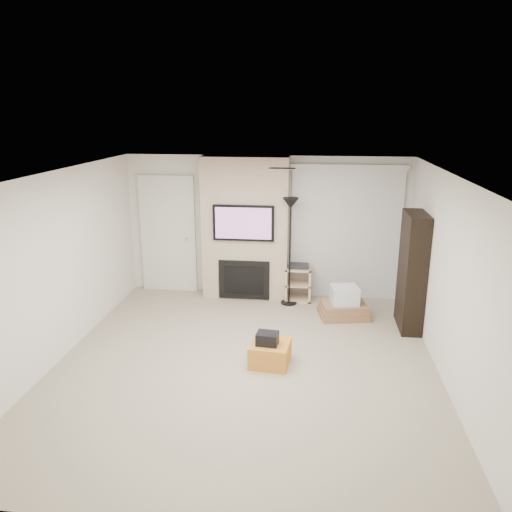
# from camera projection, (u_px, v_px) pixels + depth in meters

# --- Properties ---
(floor) EXTENTS (5.00, 5.50, 0.00)m
(floor) POSITION_uv_depth(u_px,v_px,m) (245.00, 364.00, 6.62)
(floor) COLOR tan
(floor) RESTS_ON ground
(ceiling) EXTENTS (5.00, 5.50, 0.00)m
(ceiling) POSITION_uv_depth(u_px,v_px,m) (244.00, 175.00, 5.92)
(ceiling) COLOR white
(ceiling) RESTS_ON wall_back
(wall_back) EXTENTS (5.00, 0.00, 2.50)m
(wall_back) POSITION_uv_depth(u_px,v_px,m) (266.00, 227.00, 8.89)
(wall_back) COLOR silver
(wall_back) RESTS_ON ground
(wall_front) EXTENTS (5.00, 0.00, 2.50)m
(wall_front) POSITION_uv_depth(u_px,v_px,m) (192.00, 393.00, 3.65)
(wall_front) COLOR silver
(wall_front) RESTS_ON ground
(wall_left) EXTENTS (0.00, 5.50, 2.50)m
(wall_left) POSITION_uv_depth(u_px,v_px,m) (57.00, 268.00, 6.56)
(wall_left) COLOR silver
(wall_left) RESTS_ON ground
(wall_right) EXTENTS (0.00, 5.50, 2.50)m
(wall_right) POSITION_uv_depth(u_px,v_px,m) (450.00, 283.00, 5.99)
(wall_right) COLOR silver
(wall_right) RESTS_ON ground
(hvac_vent) EXTENTS (0.35, 0.18, 0.01)m
(hvac_vent) POSITION_uv_depth(u_px,v_px,m) (282.00, 168.00, 6.64)
(hvac_vent) COLOR silver
(hvac_vent) RESTS_ON ceiling
(ottoman) EXTENTS (0.55, 0.55, 0.30)m
(ottoman) POSITION_uv_depth(u_px,v_px,m) (270.00, 353.00, 6.60)
(ottoman) COLOR orange
(ottoman) RESTS_ON floor
(black_bag) EXTENTS (0.30, 0.25, 0.16)m
(black_bag) POSITION_uv_depth(u_px,v_px,m) (267.00, 338.00, 6.50)
(black_bag) COLOR black
(black_bag) RESTS_ON ottoman
(fireplace_wall) EXTENTS (1.50, 0.47, 2.50)m
(fireplace_wall) POSITION_uv_depth(u_px,v_px,m) (245.00, 229.00, 8.74)
(fireplace_wall) COLOR #C3AA8D
(fireplace_wall) RESTS_ON floor
(entry_door) EXTENTS (1.02, 0.11, 2.14)m
(entry_door) POSITION_uv_depth(u_px,v_px,m) (168.00, 235.00, 9.12)
(entry_door) COLOR silver
(entry_door) RESTS_ON floor
(vertical_blinds) EXTENTS (1.98, 0.10, 2.37)m
(vertical_blinds) POSITION_uv_depth(u_px,v_px,m) (346.00, 228.00, 8.68)
(vertical_blinds) COLOR silver
(vertical_blinds) RESTS_ON floor
(floor_lamp) EXTENTS (0.28, 0.28, 1.86)m
(floor_lamp) POSITION_uv_depth(u_px,v_px,m) (290.00, 221.00, 8.30)
(floor_lamp) COLOR black
(floor_lamp) RESTS_ON floor
(av_stand) EXTENTS (0.45, 0.38, 0.66)m
(av_stand) POSITION_uv_depth(u_px,v_px,m) (298.00, 281.00, 8.79)
(av_stand) COLOR #DDBA8C
(av_stand) RESTS_ON floor
(box_stack) EXTENTS (0.86, 0.71, 0.52)m
(box_stack) POSITION_uv_depth(u_px,v_px,m) (344.00, 305.00, 8.11)
(box_stack) COLOR #916544
(box_stack) RESTS_ON floor
(bookshelf) EXTENTS (0.30, 0.80, 1.80)m
(bookshelf) POSITION_uv_depth(u_px,v_px,m) (412.00, 272.00, 7.52)
(bookshelf) COLOR black
(bookshelf) RESTS_ON floor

